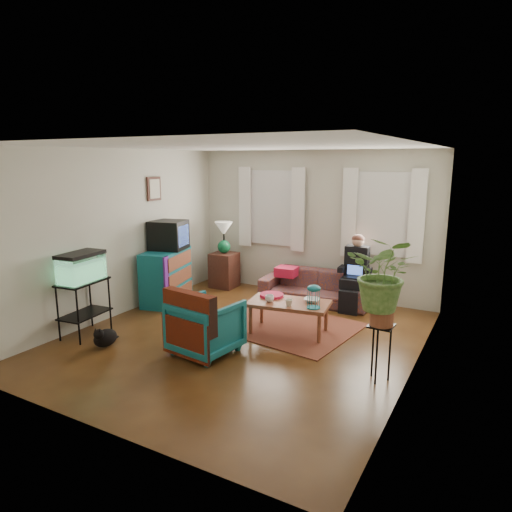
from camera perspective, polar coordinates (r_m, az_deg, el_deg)
The scene contains 31 objects.
floor at distance 6.43m, azimuth -1.76°, elevation -10.29°, with size 4.50×5.00×0.01m, color #4F2B14.
ceiling at distance 5.95m, azimuth -1.92°, elevation 13.56°, with size 4.50×5.00×0.01m, color white.
wall_back at distance 8.27m, azimuth 7.09°, elevation 4.00°, with size 4.50×0.01×2.60m, color silver.
wall_front at distance 4.17m, azimuth -19.78°, elevation -4.54°, with size 4.50×0.01×2.60m, color silver.
wall_left at distance 7.45m, azimuth -16.89°, elevation 2.69°, with size 0.01×5.00×2.60m, color silver.
wall_right at distance 5.29m, azimuth 19.59°, elevation -1.12°, with size 0.01×5.00×2.60m, color silver.
window_left at distance 8.55m, azimuth 2.09°, elevation 6.03°, with size 1.08×0.04×1.38m, color white.
window_right at distance 7.85m, azimuth 15.60°, elevation 5.06°, with size 1.08×0.04×1.38m, color white.
curtains_left at distance 8.48m, azimuth 1.84°, elevation 5.98°, with size 1.36×0.06×1.50m, color white.
curtains_right at distance 7.77m, azimuth 15.46°, elevation 5.00°, with size 1.36×0.06×1.50m, color white.
picture_frame at distance 7.97m, azimuth -12.59°, elevation 8.20°, with size 0.04×0.32×0.40m, color #3D2616.
area_rug at distance 6.90m, azimuth 3.59°, elevation -8.65°, with size 2.00×1.60×0.01m, color brown.
sofa at distance 7.95m, azimuth 7.46°, elevation -3.20°, with size 1.88×0.74×0.74m, color brown.
seated_person at distance 7.73m, azimuth 12.27°, elevation -2.35°, with size 0.47×0.58×1.12m, color black, non-canonical shape.
side_table at distance 8.86m, azimuth -3.98°, elevation -1.76°, with size 0.46×0.46×0.67m, color #3D2A16.
table_lamp at distance 8.74m, azimuth -4.04°, elevation 2.22°, with size 0.35×0.35×0.61m, color white, non-canonical shape.
dresser at distance 8.01m, azimuth -11.14°, elevation -2.51°, with size 0.51×1.03×0.92m, color #136B74.
crt_tv at distance 7.95m, azimuth -10.89°, elevation 2.60°, with size 0.56×0.51×0.49m, color black.
aquarium_stand at distance 6.86m, azimuth -20.63°, elevation -6.14°, with size 0.39×0.70×0.79m, color black.
aquarium at distance 6.70m, azimuth -21.01°, elevation -1.25°, with size 0.35×0.64×0.41m, color #7FD899.
black_cat at distance 6.43m, azimuth -18.33°, elevation -9.48°, with size 0.23×0.36×0.30m, color black.
armchair at distance 5.90m, azimuth -6.29°, elevation -8.39°, with size 0.76×0.71×0.78m, color #105861.
serape_throw at distance 5.64m, azimuth -8.41°, elevation -7.66°, with size 0.78×0.18×0.64m, color #9E0A0A.
coffee_table at distance 6.56m, azimuth 4.10°, elevation -7.66°, with size 1.13×0.61×0.47m, color brown.
cup_a at distance 6.45m, azimuth 1.69°, elevation -5.34°, with size 0.13×0.13×0.10m, color white.
cup_b at distance 6.29m, azimuth 4.12°, elevation -5.84°, with size 0.10×0.10×0.10m, color beige.
bowl at distance 6.50m, azimuth 7.00°, elevation -5.49°, with size 0.22×0.22×0.06m, color white.
snack_tray at distance 6.71m, azimuth 1.97°, elevation -4.92°, with size 0.35×0.35×0.04m, color #B21414.
birdcage at distance 6.21m, azimuth 7.23°, elevation -5.04°, with size 0.18×0.18×0.33m, color #115B6B, non-canonical shape.
plant_stand at distance 5.36m, azimuth 15.20°, elevation -11.61°, with size 0.28×0.28×0.66m, color black.
potted_plant at distance 5.10m, azimuth 15.67°, elevation -3.54°, with size 0.75×0.65×0.83m, color #599947.
Camera 1 is at (3.05, -5.10, 2.43)m, focal length 32.00 mm.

